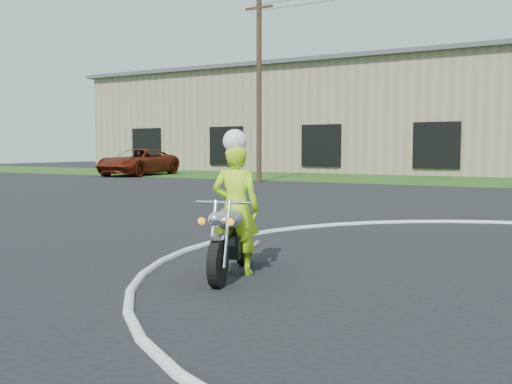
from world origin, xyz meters
The scene contains 4 objects.
primary_motorcycle centered at (-4.25, 0.90, 0.54)m, with size 0.87×2.04×1.10m.
rider_primary_grp centered at (-4.27, 1.03, 0.99)m, with size 0.78×0.63×2.05m.
pickup_grp centered at (-25.56, 23.43, 0.89)m, with size 3.57×6.65×1.78m.
warehouse centered at (-18.00, 39.99, 4.16)m, with size 41.00×17.00×8.30m.
Camera 1 is at (-0.09, -5.81, 1.78)m, focal length 40.00 mm.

